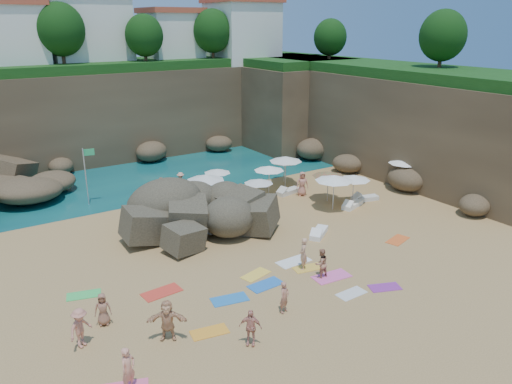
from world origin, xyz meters
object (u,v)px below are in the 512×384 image
lounger_0 (215,226)px  person_stand_0 (128,369)px  rock_outcrop (192,231)px  person_stand_3 (262,206)px  person_stand_4 (302,184)px  flag_pole (87,169)px  person_stand_1 (321,263)px  person_stand_6 (303,254)px  person_stand_2 (181,182)px  parasol_2 (286,159)px  person_stand_5 (162,188)px  parasol_1 (217,171)px  parasol_0 (259,181)px

lounger_0 → person_stand_0: bearing=-160.9°
rock_outcrop → person_stand_3: rock_outcrop is taller
person_stand_4 → lounger_0: bearing=-142.2°
flag_pole → lounger_0: flag_pole is taller
rock_outcrop → lounger_0: 1.48m
person_stand_1 → person_stand_6: bearing=-80.7°
rock_outcrop → person_stand_6: 8.15m
lounger_0 → person_stand_2: person_stand_2 is taller
person_stand_0 → person_stand_4: size_ratio=0.92×
person_stand_1 → person_stand_6: (-0.18, 1.21, 0.09)m
lounger_0 → person_stand_0: 14.54m
rock_outcrop → flag_pole: (-3.85, 8.22, 2.60)m
parasol_2 → person_stand_0: parasol_2 is taller
parasol_2 → person_stand_6: size_ratio=1.47×
rock_outcrop → parasol_2: size_ratio=2.95×
lounger_0 → person_stand_1: person_stand_1 is taller
lounger_0 → parasol_2: bearing=-3.4°
lounger_0 → person_stand_2: (1.28, 7.67, 0.60)m
person_stand_5 → person_stand_6: person_stand_6 is taller
parasol_2 → person_stand_5: 9.68m
lounger_0 → person_stand_4: size_ratio=1.10×
person_stand_3 → person_stand_1: bearing=-163.3°
person_stand_1 → person_stand_4: (6.98, 10.40, 0.13)m
parasol_2 → person_stand_2: parasol_2 is taller
parasol_1 → parasol_2: (5.24, -1.42, 0.48)m
person_stand_2 → person_stand_4: 9.14m
parasol_0 → person_stand_5: parasol_0 is taller
person_stand_1 → person_stand_5: bearing=-82.3°
person_stand_0 → person_stand_5: 20.19m
rock_outcrop → flag_pole: flag_pole is taller
parasol_0 → person_stand_0: 19.11m
flag_pole → lounger_0: size_ratio=2.04×
parasol_1 → lounger_0: size_ratio=1.00×
person_stand_4 → flag_pole: bearing=178.7°
rock_outcrop → flag_pole: bearing=115.1°
person_stand_0 → parasol_2: bearing=12.0°
parasol_0 → person_stand_2: bearing=119.8°
rock_outcrop → person_stand_5: size_ratio=4.77×
person_stand_1 → person_stand_0: bearing=14.0°
rock_outcrop → lounger_0: (1.42, -0.41, 0.16)m
parasol_2 → person_stand_4: bearing=-96.4°
parasol_0 → person_stand_5: size_ratio=1.30×
lounger_0 → flag_pole: bearing=91.1°
person_stand_2 → person_stand_3: size_ratio=1.01×
parasol_0 → person_stand_3: 2.41m
person_stand_1 → person_stand_3: size_ratio=1.05×
person_stand_1 → person_stand_2: person_stand_1 is taller
parasol_1 → person_stand_1: (-2.02, -14.30, -0.95)m
parasol_0 → lounger_0: bearing=-156.8°
person_stand_3 → person_stand_6: (-2.34, -7.25, 0.12)m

